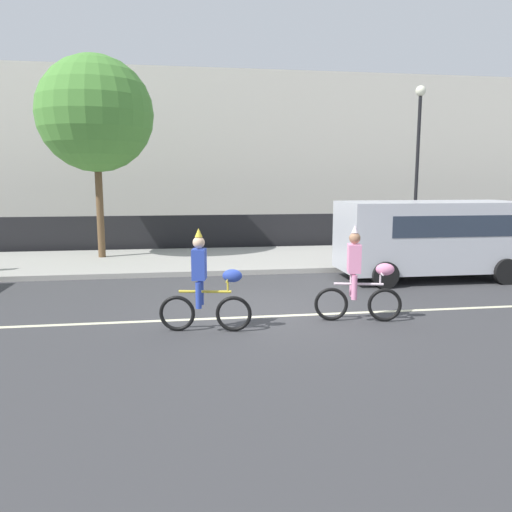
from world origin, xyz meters
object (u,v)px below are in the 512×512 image
object	(u,v)px
street_lamp_post	(418,145)
parade_cyclist_cobalt	(206,287)
parade_cyclist_pink	(359,279)
parked_van_silver	(432,234)

from	to	relation	value
street_lamp_post	parade_cyclist_cobalt	bearing A→B (deg)	-134.91
parade_cyclist_cobalt	street_lamp_post	xyz separation A→B (m)	(7.92, 7.94, 3.15)
parade_cyclist_cobalt	parade_cyclist_pink	distance (m)	3.03
parade_cyclist_cobalt	street_lamp_post	distance (m)	11.65
parked_van_silver	parade_cyclist_cobalt	bearing A→B (deg)	-148.46
parade_cyclist_cobalt	parked_van_silver	xyz separation A→B (m)	(6.53, 4.01, 0.44)
parade_cyclist_cobalt	parade_cyclist_pink	world-z (taller)	same
parade_cyclist_pink	parade_cyclist_cobalt	bearing A→B (deg)	-175.79
parade_cyclist_pink	parked_van_silver	size ratio (longest dim) A/B	0.38
parade_cyclist_pink	street_lamp_post	bearing A→B (deg)	57.62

